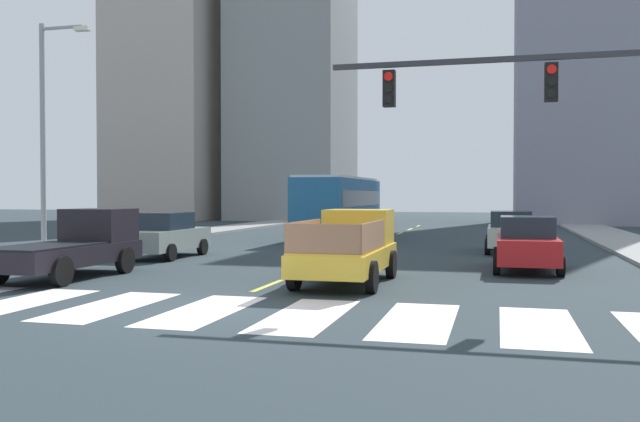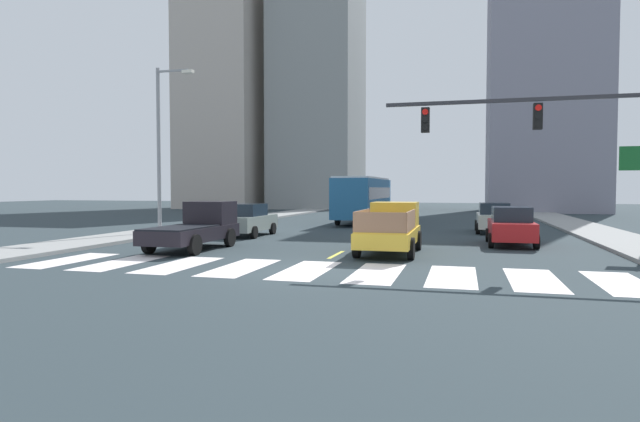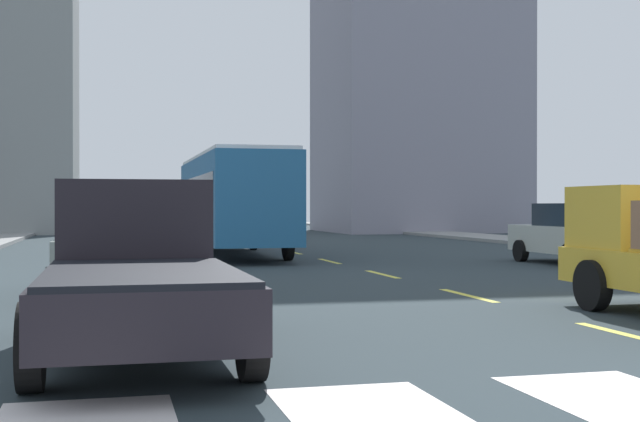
{
  "view_description": "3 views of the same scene",
  "coord_description": "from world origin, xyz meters",
  "px_view_note": "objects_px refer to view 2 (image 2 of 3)",
  "views": [
    {
      "loc": [
        5.84,
        -12.88,
        2.4
      ],
      "look_at": [
        -1.26,
        14.23,
        1.72
      ],
      "focal_mm": 38.12,
      "sensor_mm": 36.0,
      "label": 1
    },
    {
      "loc": [
        4.66,
        -15.69,
        2.53
      ],
      "look_at": [
        -1.46,
        7.05,
        1.53
      ],
      "focal_mm": 29.89,
      "sensor_mm": 36.0,
      "label": 2
    },
    {
      "loc": [
        -6.42,
        -5.46,
        1.64
      ],
      "look_at": [
        -1.51,
        14.13,
        1.53
      ],
      "focal_mm": 47.81,
      "sensor_mm": 36.0,
      "label": 3
    }
  ],
  "objects_px": {
    "pickup_dark": "(197,227)",
    "sedan_near_left": "(494,218)",
    "pickup_stakebed": "(391,229)",
    "sedan_far": "(511,226)",
    "sedan_near_right": "(248,220)",
    "traffic_signal_gantry": "(576,136)",
    "streetlight_left": "(161,143)",
    "city_bus": "(364,196)"
  },
  "relations": [
    {
      "from": "sedan_near_right",
      "to": "streetlight_left",
      "type": "distance_m",
      "value": 6.29
    },
    {
      "from": "pickup_dark",
      "to": "city_bus",
      "type": "bearing_deg",
      "value": 79.36
    },
    {
      "from": "sedan_near_left",
      "to": "sedan_near_right",
      "type": "xyz_separation_m",
      "value": [
        -12.76,
        -5.59,
        0.0
      ]
    },
    {
      "from": "pickup_dark",
      "to": "city_bus",
      "type": "xyz_separation_m",
      "value": [
        3.72,
        18.21,
        1.03
      ]
    },
    {
      "from": "city_bus",
      "to": "streetlight_left",
      "type": "xyz_separation_m",
      "value": [
        -8.74,
        -12.75,
        3.02
      ]
    },
    {
      "from": "pickup_dark",
      "to": "sedan_near_right",
      "type": "distance_m",
      "value": 6.08
    },
    {
      "from": "pickup_dark",
      "to": "streetlight_left",
      "type": "distance_m",
      "value": 8.45
    },
    {
      "from": "streetlight_left",
      "to": "traffic_signal_gantry",
      "type": "bearing_deg",
      "value": -20.4
    },
    {
      "from": "traffic_signal_gantry",
      "to": "sedan_far",
      "type": "bearing_deg",
      "value": 101.8
    },
    {
      "from": "pickup_stakebed",
      "to": "sedan_far",
      "type": "distance_m",
      "value": 6.26
    },
    {
      "from": "traffic_signal_gantry",
      "to": "streetlight_left",
      "type": "xyz_separation_m",
      "value": [
        -19.19,
        7.14,
        0.77
      ]
    },
    {
      "from": "sedan_near_right",
      "to": "traffic_signal_gantry",
      "type": "xyz_separation_m",
      "value": [
        14.48,
        -7.76,
        3.34
      ]
    },
    {
      "from": "pickup_dark",
      "to": "sedan_near_right",
      "type": "xyz_separation_m",
      "value": [
        -0.3,
        6.07,
        -0.06
      ]
    },
    {
      "from": "sedan_far",
      "to": "streetlight_left",
      "type": "xyz_separation_m",
      "value": [
        -17.84,
        0.64,
        4.11
      ]
    },
    {
      "from": "city_bus",
      "to": "pickup_dark",
      "type": "bearing_deg",
      "value": -100.62
    },
    {
      "from": "pickup_stakebed",
      "to": "city_bus",
      "type": "xyz_separation_m",
      "value": [
        -4.29,
        17.4,
        1.02
      ]
    },
    {
      "from": "pickup_dark",
      "to": "sedan_near_left",
      "type": "bearing_deg",
      "value": 44.03
    },
    {
      "from": "pickup_dark",
      "to": "traffic_signal_gantry",
      "type": "relative_size",
      "value": 0.58
    },
    {
      "from": "city_bus",
      "to": "sedan_near_right",
      "type": "height_order",
      "value": "city_bus"
    },
    {
      "from": "pickup_dark",
      "to": "city_bus",
      "type": "relative_size",
      "value": 0.48
    },
    {
      "from": "sedan_near_right",
      "to": "traffic_signal_gantry",
      "type": "height_order",
      "value": "traffic_signal_gantry"
    },
    {
      "from": "sedan_near_right",
      "to": "sedan_far",
      "type": "bearing_deg",
      "value": -3.42
    },
    {
      "from": "streetlight_left",
      "to": "sedan_far",
      "type": "bearing_deg",
      "value": -2.07
    },
    {
      "from": "sedan_near_left",
      "to": "traffic_signal_gantry",
      "type": "bearing_deg",
      "value": -82.43
    },
    {
      "from": "sedan_near_left",
      "to": "streetlight_left",
      "type": "distance_m",
      "value": 18.99
    },
    {
      "from": "city_bus",
      "to": "sedan_far",
      "type": "height_order",
      "value": "city_bus"
    },
    {
      "from": "sedan_far",
      "to": "sedan_near_right",
      "type": "bearing_deg",
      "value": 177.09
    },
    {
      "from": "city_bus",
      "to": "streetlight_left",
      "type": "bearing_deg",
      "value": -123.5
    },
    {
      "from": "pickup_stakebed",
      "to": "streetlight_left",
      "type": "relative_size",
      "value": 0.58
    },
    {
      "from": "sedan_far",
      "to": "sedan_near_left",
      "type": "relative_size",
      "value": 1.0
    },
    {
      "from": "pickup_stakebed",
      "to": "sedan_near_right",
      "type": "xyz_separation_m",
      "value": [
        -8.31,
        5.26,
        -0.08
      ]
    },
    {
      "from": "streetlight_left",
      "to": "pickup_stakebed",
      "type": "bearing_deg",
      "value": -19.63
    },
    {
      "from": "city_bus",
      "to": "traffic_signal_gantry",
      "type": "bearing_deg",
      "value": -61.35
    },
    {
      "from": "pickup_stakebed",
      "to": "sedan_far",
      "type": "height_order",
      "value": "pickup_stakebed"
    },
    {
      "from": "city_bus",
      "to": "sedan_far",
      "type": "distance_m",
      "value": 16.23
    },
    {
      "from": "traffic_signal_gantry",
      "to": "streetlight_left",
      "type": "height_order",
      "value": "streetlight_left"
    },
    {
      "from": "city_bus",
      "to": "sedan_near_right",
      "type": "bearing_deg",
      "value": -107.41
    },
    {
      "from": "pickup_stakebed",
      "to": "traffic_signal_gantry",
      "type": "bearing_deg",
      "value": -19.62
    },
    {
      "from": "pickup_dark",
      "to": "sedan_far",
      "type": "xyz_separation_m",
      "value": [
        12.82,
        4.81,
        -0.06
      ]
    },
    {
      "from": "pickup_dark",
      "to": "sedan_near_left",
      "type": "xyz_separation_m",
      "value": [
        12.46,
        11.66,
        -0.06
      ]
    },
    {
      "from": "pickup_dark",
      "to": "pickup_stakebed",
      "type": "bearing_deg",
      "value": 6.7
    },
    {
      "from": "sedan_near_left",
      "to": "sedan_near_right",
      "type": "bearing_deg",
      "value": -156.12
    }
  ]
}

